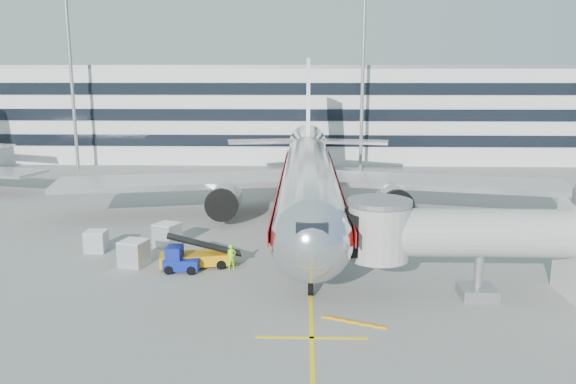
{
  "coord_description": "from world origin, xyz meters",
  "views": [
    {
      "loc": [
        -0.45,
        -41.72,
        13.53
      ],
      "look_at": [
        -1.83,
        5.33,
        4.0
      ],
      "focal_mm": 35.0,
      "sensor_mm": 36.0,
      "label": 1
    }
  ],
  "objects_px": {
    "cargo_container_front": "(96,241)",
    "belt_loader": "(195,257)",
    "baggage_tug": "(180,260)",
    "ramp_worker": "(231,257)",
    "cargo_container_right": "(134,253)",
    "cargo_container_left": "(167,235)",
    "main_jet": "(309,177)"
  },
  "relations": [
    {
      "from": "cargo_container_front",
      "to": "ramp_worker",
      "type": "xyz_separation_m",
      "value": [
        11.35,
        -4.09,
        0.11
      ]
    },
    {
      "from": "ramp_worker",
      "to": "main_jet",
      "type": "bearing_deg",
      "value": 42.89
    },
    {
      "from": "baggage_tug",
      "to": "ramp_worker",
      "type": "relative_size",
      "value": 1.33
    },
    {
      "from": "cargo_container_right",
      "to": "cargo_container_front",
      "type": "height_order",
      "value": "cargo_container_right"
    },
    {
      "from": "cargo_container_front",
      "to": "ramp_worker",
      "type": "distance_m",
      "value": 12.06
    },
    {
      "from": "belt_loader",
      "to": "baggage_tug",
      "type": "xyz_separation_m",
      "value": [
        -0.92,
        -1.0,
        0.09
      ]
    },
    {
      "from": "belt_loader",
      "to": "baggage_tug",
      "type": "height_order",
      "value": "belt_loader"
    },
    {
      "from": "cargo_container_left",
      "to": "cargo_container_front",
      "type": "xyz_separation_m",
      "value": [
        -5.3,
        -1.62,
        -0.11
      ]
    },
    {
      "from": "belt_loader",
      "to": "cargo_container_right",
      "type": "bearing_deg",
      "value": 177.29
    },
    {
      "from": "baggage_tug",
      "to": "ramp_worker",
      "type": "xyz_separation_m",
      "value": [
        3.65,
        0.46,
        0.14
      ]
    },
    {
      "from": "belt_loader",
      "to": "baggage_tug",
      "type": "relative_size",
      "value": 2.15
    },
    {
      "from": "main_jet",
      "to": "belt_loader",
      "type": "height_order",
      "value": "main_jet"
    },
    {
      "from": "cargo_container_right",
      "to": "cargo_container_left",
      "type": "bearing_deg",
      "value": 75.75
    },
    {
      "from": "cargo_container_right",
      "to": "ramp_worker",
      "type": "relative_size",
      "value": 1.15
    },
    {
      "from": "baggage_tug",
      "to": "cargo_container_right",
      "type": "distance_m",
      "value": 3.86
    },
    {
      "from": "cargo_container_front",
      "to": "belt_loader",
      "type": "bearing_deg",
      "value": -22.41
    },
    {
      "from": "belt_loader",
      "to": "ramp_worker",
      "type": "height_order",
      "value": "belt_loader"
    },
    {
      "from": "main_jet",
      "to": "cargo_container_right",
      "type": "relative_size",
      "value": 23.39
    },
    {
      "from": "cargo_container_right",
      "to": "ramp_worker",
      "type": "bearing_deg",
      "value": -5.92
    },
    {
      "from": "cargo_container_left",
      "to": "cargo_container_front",
      "type": "distance_m",
      "value": 5.55
    },
    {
      "from": "cargo_container_left",
      "to": "cargo_container_front",
      "type": "height_order",
      "value": "cargo_container_left"
    },
    {
      "from": "cargo_container_right",
      "to": "cargo_container_front",
      "type": "xyz_separation_m",
      "value": [
        -4.04,
        3.34,
        -0.11
      ]
    },
    {
      "from": "cargo_container_front",
      "to": "ramp_worker",
      "type": "height_order",
      "value": "ramp_worker"
    },
    {
      "from": "belt_loader",
      "to": "cargo_container_left",
      "type": "xyz_separation_m",
      "value": [
        -3.31,
        5.18,
        0.23
      ]
    },
    {
      "from": "main_jet",
      "to": "cargo_container_right",
      "type": "xyz_separation_m",
      "value": [
        -12.95,
        -14.28,
        -3.28
      ]
    },
    {
      "from": "cargo_container_left",
      "to": "ramp_worker",
      "type": "distance_m",
      "value": 8.32
    },
    {
      "from": "cargo_container_front",
      "to": "ramp_worker",
      "type": "bearing_deg",
      "value": -19.83
    },
    {
      "from": "baggage_tug",
      "to": "cargo_container_left",
      "type": "relative_size",
      "value": 1.08
    },
    {
      "from": "ramp_worker",
      "to": "baggage_tug",
      "type": "bearing_deg",
      "value": 160.66
    },
    {
      "from": "main_jet",
      "to": "cargo_container_front",
      "type": "height_order",
      "value": "main_jet"
    },
    {
      "from": "cargo_container_front",
      "to": "ramp_worker",
      "type": "relative_size",
      "value": 0.88
    },
    {
      "from": "belt_loader",
      "to": "cargo_container_front",
      "type": "relative_size",
      "value": 3.25
    }
  ]
}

